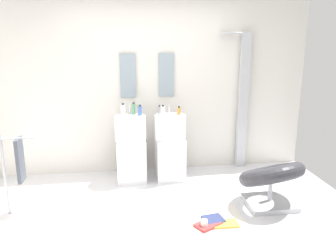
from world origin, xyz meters
name	(u,v)px	position (x,y,z in m)	size (l,w,h in m)	color
ground_plane	(162,224)	(0.00, 0.00, -0.02)	(4.80, 3.60, 0.04)	silver
rear_partition	(147,84)	(0.00, 1.65, 1.30)	(4.80, 0.10, 2.60)	silver
pedestal_sink_left	(131,148)	(-0.28, 1.21, 0.48)	(0.43, 0.43, 1.03)	white
pedestal_sink_right	(170,146)	(0.28, 1.21, 0.48)	(0.43, 0.43, 1.03)	white
vanity_mirror_left	(128,76)	(-0.28, 1.58, 1.44)	(0.22, 0.03, 0.62)	#8C9EA8
vanity_mirror_right	(166,75)	(0.28, 1.58, 1.44)	(0.22, 0.03, 0.62)	#8C9EA8
shower_column	(242,98)	(1.42, 1.53, 1.08)	(0.49, 0.24, 2.05)	#B7BABF
lounge_chair	(271,178)	(1.34, 0.21, 0.35)	(1.00, 1.00, 0.65)	#B7BABF
towel_rack	(18,162)	(-1.57, 0.44, 0.63)	(0.37, 0.22, 0.95)	#B7BABF
area_rug	(203,221)	(0.45, -0.05, 0.01)	(0.93, 0.63, 0.01)	white
magazine_red	(208,225)	(0.48, -0.17, 0.03)	(0.27, 0.18, 0.03)	#B73838
magazine_navy	(213,220)	(0.57, -0.08, 0.03)	(0.22, 0.20, 0.03)	navy
magazine_ochre	(225,224)	(0.67, -0.17, 0.02)	(0.28, 0.17, 0.02)	gold
coffee_mug	(204,224)	(0.43, -0.20, 0.06)	(0.07, 0.07, 0.09)	white
soap_bottle_green	(134,109)	(-0.22, 1.33, 1.01)	(0.05, 0.05, 0.17)	#59996B
soap_bottle_amber	(179,111)	(0.40, 1.22, 0.98)	(0.05, 0.05, 0.12)	#C68C38
soap_bottle_blue	(140,111)	(-0.14, 1.26, 1.00)	(0.06, 0.06, 0.15)	#4C72B7
soap_bottle_white	(163,111)	(0.17, 1.17, 1.00)	(0.05, 0.05, 0.15)	white
soap_bottle_clear	(123,110)	(-0.37, 1.29, 1.01)	(0.06, 0.06, 0.17)	silver
soap_bottle_grey	(160,110)	(0.14, 1.29, 0.99)	(0.05, 0.05, 0.13)	#99999E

